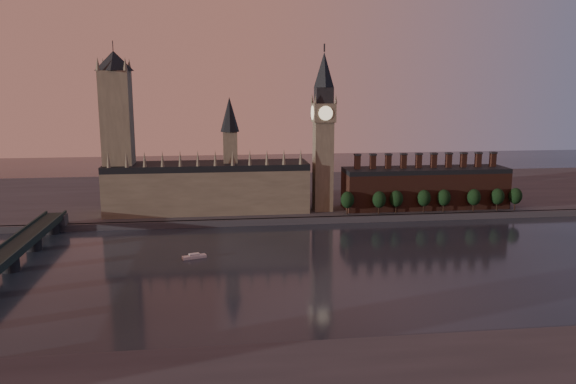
# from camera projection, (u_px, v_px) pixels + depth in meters

# --- Properties ---
(ground) EXTENTS (900.00, 900.00, 0.00)m
(ground) POSITION_uv_depth(u_px,v_px,m) (344.00, 270.00, 264.05)
(ground) COLOR black
(ground) RESTS_ON ground
(north_bank) EXTENTS (900.00, 182.00, 4.00)m
(north_bank) POSITION_uv_depth(u_px,v_px,m) (294.00, 194.00, 437.23)
(north_bank) COLOR #46474C
(north_bank) RESTS_ON ground
(palace_of_westminster) EXTENTS (130.00, 30.30, 74.00)m
(palace_of_westminster) POSITION_uv_depth(u_px,v_px,m) (209.00, 185.00, 364.22)
(palace_of_westminster) COLOR gray
(palace_of_westminster) RESTS_ON north_bank
(victoria_tower) EXTENTS (24.00, 24.00, 108.00)m
(victoria_tower) POSITION_uv_depth(u_px,v_px,m) (117.00, 128.00, 350.56)
(victoria_tower) COLOR gray
(victoria_tower) RESTS_ON north_bank
(big_ben) EXTENTS (15.00, 15.00, 107.00)m
(big_ben) POSITION_uv_depth(u_px,v_px,m) (323.00, 130.00, 361.82)
(big_ben) COLOR gray
(big_ben) RESTS_ON north_bank
(chimney_block) EXTENTS (110.00, 25.00, 37.00)m
(chimney_block) POSITION_uv_depth(u_px,v_px,m) (425.00, 187.00, 377.60)
(chimney_block) COLOR #4D281D
(chimney_block) RESTS_ON north_bank
(embankment_tree_0) EXTENTS (8.60, 8.60, 14.88)m
(embankment_tree_0) POSITION_uv_depth(u_px,v_px,m) (347.00, 200.00, 357.29)
(embankment_tree_0) COLOR black
(embankment_tree_0) RESTS_ON north_bank
(embankment_tree_1) EXTENTS (8.60, 8.60, 14.88)m
(embankment_tree_1) POSITION_uv_depth(u_px,v_px,m) (379.00, 200.00, 358.32)
(embankment_tree_1) COLOR black
(embankment_tree_1) RESTS_ON north_bank
(embankment_tree_2) EXTENTS (8.60, 8.60, 14.88)m
(embankment_tree_2) POSITION_uv_depth(u_px,v_px,m) (396.00, 199.00, 360.86)
(embankment_tree_2) COLOR black
(embankment_tree_2) RESTS_ON north_bank
(embankment_tree_3) EXTENTS (8.60, 8.60, 14.88)m
(embankment_tree_3) POSITION_uv_depth(u_px,v_px,m) (424.00, 198.00, 363.12)
(embankment_tree_3) COLOR black
(embankment_tree_3) RESTS_ON north_bank
(embankment_tree_4) EXTENTS (8.60, 8.60, 14.88)m
(embankment_tree_4) POSITION_uv_depth(u_px,v_px,m) (444.00, 198.00, 364.38)
(embankment_tree_4) COLOR black
(embankment_tree_4) RESTS_ON north_bank
(embankment_tree_5) EXTENTS (8.60, 8.60, 14.88)m
(embankment_tree_5) POSITION_uv_depth(u_px,v_px,m) (474.00, 197.00, 365.85)
(embankment_tree_5) COLOR black
(embankment_tree_5) RESTS_ON north_bank
(embankment_tree_6) EXTENTS (8.60, 8.60, 14.88)m
(embankment_tree_6) POSITION_uv_depth(u_px,v_px,m) (498.00, 197.00, 368.00)
(embankment_tree_6) COLOR black
(embankment_tree_6) RESTS_ON north_bank
(embankment_tree_7) EXTENTS (8.60, 8.60, 14.88)m
(embankment_tree_7) POSITION_uv_depth(u_px,v_px,m) (515.00, 196.00, 369.77)
(embankment_tree_7) COLOR black
(embankment_tree_7) RESTS_ON north_bank
(river_boat) EXTENTS (12.42, 6.76, 2.39)m
(river_boat) POSITION_uv_depth(u_px,v_px,m) (194.00, 256.00, 281.28)
(river_boat) COLOR silver
(river_boat) RESTS_ON ground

